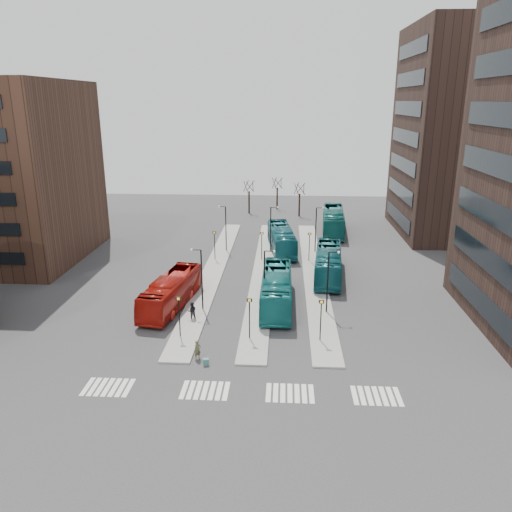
# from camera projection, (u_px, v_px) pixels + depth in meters

# --- Properties ---
(ground) EXTENTS (160.00, 160.00, 0.00)m
(ground) POSITION_uv_depth(u_px,v_px,m) (211.00, 426.00, 31.40)
(ground) COLOR #303033
(ground) RESTS_ON ground
(island_left) EXTENTS (2.50, 45.00, 0.15)m
(island_left) POSITION_uv_depth(u_px,v_px,m) (214.00, 270.00, 60.18)
(island_left) COLOR gray
(island_left) RESTS_ON ground
(island_mid) EXTENTS (2.50, 45.00, 0.15)m
(island_mid) POSITION_uv_depth(u_px,v_px,m) (263.00, 271.00, 59.85)
(island_mid) COLOR gray
(island_mid) RESTS_ON ground
(island_right) EXTENTS (2.50, 45.00, 0.15)m
(island_right) POSITION_uv_depth(u_px,v_px,m) (314.00, 271.00, 59.52)
(island_right) COLOR gray
(island_right) RESTS_ON ground
(suitcase) EXTENTS (0.50, 0.43, 0.53)m
(suitcase) POSITION_uv_depth(u_px,v_px,m) (206.00, 362.00, 38.58)
(suitcase) COLOR navy
(suitcase) RESTS_ON ground
(red_bus) EXTENTS (4.39, 11.62, 3.16)m
(red_bus) POSITION_uv_depth(u_px,v_px,m) (171.00, 292.00, 49.09)
(red_bus) COLOR #A4140C
(red_bus) RESTS_ON ground
(teal_bus_a) EXTENTS (2.88, 12.32, 3.43)m
(teal_bus_a) POSITION_uv_depth(u_px,v_px,m) (277.00, 289.00, 49.49)
(teal_bus_a) COLOR #156A6C
(teal_bus_a) RESTS_ON ground
(teal_bus_b) EXTENTS (4.22, 12.22, 3.33)m
(teal_bus_b) POSITION_uv_depth(u_px,v_px,m) (281.00, 239.00, 67.48)
(teal_bus_b) COLOR #15606B
(teal_bus_b) RESTS_ON ground
(teal_bus_c) EXTENTS (3.93, 12.37, 3.39)m
(teal_bus_c) POSITION_uv_depth(u_px,v_px,m) (328.00, 263.00, 57.41)
(teal_bus_c) COLOR #13575F
(teal_bus_c) RESTS_ON ground
(teal_bus_d) EXTENTS (4.02, 13.34, 3.66)m
(teal_bus_d) POSITION_uv_depth(u_px,v_px,m) (333.00, 221.00, 76.75)
(teal_bus_d) COLOR #13605C
(teal_bus_d) RESTS_ON ground
(traveller) EXTENTS (0.69, 0.67, 1.59)m
(traveller) POSITION_uv_depth(u_px,v_px,m) (198.00, 350.00, 39.32)
(traveller) COLOR brown
(traveller) RESTS_ON ground
(commuter_a) EXTENTS (0.97, 0.83, 1.75)m
(commuter_a) POSITION_uv_depth(u_px,v_px,m) (192.00, 311.00, 46.34)
(commuter_a) COLOR black
(commuter_a) RESTS_ON ground
(commuter_b) EXTENTS (0.43, 0.99, 1.68)m
(commuter_b) POSITION_uv_depth(u_px,v_px,m) (273.00, 306.00, 47.55)
(commuter_b) COLOR black
(commuter_b) RESTS_ON ground
(commuter_c) EXTENTS (1.19, 1.24, 1.70)m
(commuter_c) POSITION_uv_depth(u_px,v_px,m) (275.00, 302.00, 48.53)
(commuter_c) COLOR black
(commuter_c) RESTS_ON ground
(crosswalk_stripes) EXTENTS (22.35, 2.40, 0.01)m
(crosswalk_stripes) POSITION_uv_depth(u_px,v_px,m) (244.00, 391.00, 35.11)
(crosswalk_stripes) COLOR silver
(crosswalk_stripes) RESTS_ON ground
(tower_far) EXTENTS (20.12, 20.00, 30.00)m
(tower_far) POSITION_uv_depth(u_px,v_px,m) (475.00, 133.00, 72.79)
(tower_far) COLOR #31211B
(tower_far) RESTS_ON ground
(sign_poles) EXTENTS (12.45, 22.12, 3.65)m
(sign_poles) POSITION_uv_depth(u_px,v_px,m) (257.00, 271.00, 52.50)
(sign_poles) COLOR black
(sign_poles) RESTS_ON ground
(lamp_posts) EXTENTS (14.04, 20.24, 6.12)m
(lamp_posts) POSITION_uv_depth(u_px,v_px,m) (268.00, 247.00, 56.86)
(lamp_posts) COLOR black
(lamp_posts) RESTS_ON ground
(bare_trees) EXTENTS (10.97, 8.14, 5.90)m
(bare_trees) POSITION_uv_depth(u_px,v_px,m) (275.00, 198.00, 90.14)
(bare_trees) COLOR black
(bare_trees) RESTS_ON ground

